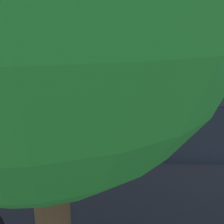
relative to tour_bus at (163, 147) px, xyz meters
The scene contains 12 objects.
ground_plane 4.91m from the tour_bus, 85.58° to the right, with size 80.00×80.00×0.00m, color #4C4C51.
tour_bus is the anchor object (origin of this frame).
spectator_far_left 3.36m from the tour_bus, 122.09° to the right, with size 0.57×0.31×1.75m.
spectator_left 2.73m from the tour_bus, 106.45° to the right, with size 0.57×0.38×1.72m.
spectator_centre 2.43m from the tour_bus, 90.02° to the right, with size 0.58×0.33×1.70m.
spectator_right 3.13m from the tour_bus, 66.33° to the right, with size 0.57×0.31×1.65m.
spectator_far_right 3.45m from the tour_bus, 51.79° to the right, with size 0.58×0.36×1.71m.
stunt_motorcycle 8.90m from the tour_bus, 57.35° to the right, with size 1.94×0.97×1.23m.
traffic_cone 8.03m from the tour_bus, 72.54° to the right, with size 0.34×0.34×0.63m.
bay_line_a 7.31m from the tour_bus, 113.25° to the right, with size 0.14×4.31×0.01m.
bay_line_b 6.76m from the tour_bus, 92.69° to the right, with size 0.14×4.69×0.01m.
bay_line_c 7.10m from the tour_bus, 71.45° to the right, with size 0.14×4.45×0.01m.
Camera 1 is at (0.43, 10.18, 4.06)m, focal length 43.29 mm.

